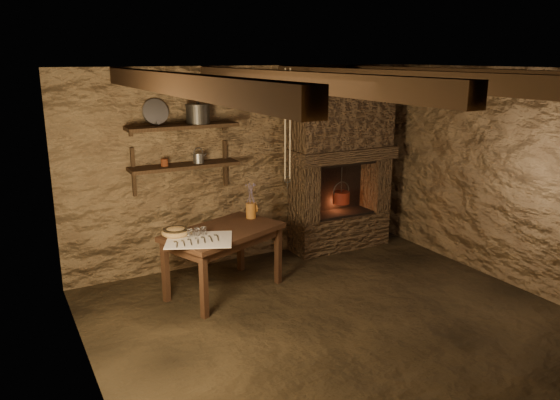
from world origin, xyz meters
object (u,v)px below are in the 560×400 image
work_table (224,259)px  iron_stockpot (198,115)px  red_pot (341,197)px  stoneware_jug (251,203)px  wooden_bowl (176,232)px

work_table → iron_stockpot: (0.02, 0.70, 1.49)m
work_table → red_pot: bearing=-5.0°
stoneware_jug → red_pot: (1.47, 0.33, -0.18)m
stoneware_jug → iron_stockpot: size_ratio=1.52×
work_table → red_pot: red_pot is taller
red_pot → wooden_bowl: bearing=-167.5°
work_table → iron_stockpot: iron_stockpot is taller
stoneware_jug → red_pot: red_pot is taller
stoneware_jug → red_pot: size_ratio=0.75×
work_table → stoneware_jug: bearing=7.4°
work_table → wooden_bowl: bearing=153.6°
iron_stockpot → work_table: bearing=-91.6°
wooden_bowl → red_pot: bearing=12.5°
work_table → wooden_bowl: size_ratio=4.79×
wooden_bowl → iron_stockpot: iron_stockpot is taller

